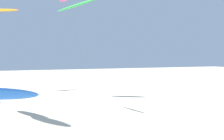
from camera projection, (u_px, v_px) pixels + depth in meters
name	position (u px, v px, depth m)	size (l,w,h in m)	color
flying_kite_0	(2.00, 10.00, 40.53)	(6.87, 4.17, 19.16)	orange
flying_kite_1	(2.00, 94.00, 14.17)	(5.53, 8.66, 7.65)	blue
flying_kite_5	(78.00, 5.00, 32.84)	(6.99, 6.39, 18.69)	green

